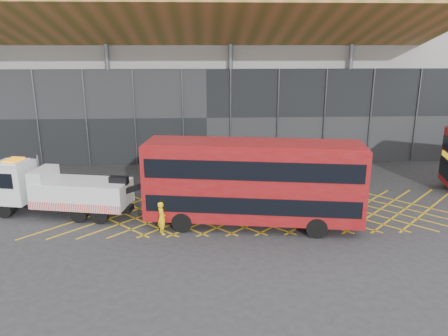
{
  "coord_description": "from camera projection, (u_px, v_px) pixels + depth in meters",
  "views": [
    {
      "loc": [
        1.75,
        -25.18,
        10.06
      ],
      "look_at": [
        3.0,
        1.5,
        2.4
      ],
      "focal_mm": 35.0,
      "sensor_mm": 36.0,
      "label": 1
    }
  ],
  "objects": [
    {
      "name": "recovery_truck",
      "position": [
        56.0,
        189.0,
        26.21
      ],
      "size": [
        9.95,
        3.95,
        3.45
      ],
      "rotation": [
        0.0,
        0.0,
        -0.19
      ],
      "color": "black",
      "rests_on": "ground_plane"
    },
    {
      "name": "bus_towed",
      "position": [
        253.0,
        180.0,
        24.24
      ],
      "size": [
        12.3,
        4.54,
        4.89
      ],
      "rotation": [
        0.0,
        0.0,
        -0.15
      ],
      "color": "maroon",
      "rests_on": "ground_plane"
    },
    {
      "name": "construction_building",
      "position": [
        205.0,
        55.0,
        42.15
      ],
      "size": [
        55.0,
        23.97,
        18.0
      ],
      "color": "#989893",
      "rests_on": "ground_plane"
    },
    {
      "name": "worker",
      "position": [
        162.0,
        218.0,
        23.68
      ],
      "size": [
        0.68,
        0.79,
        1.84
      ],
      "primitive_type": "imported",
      "rotation": [
        0.0,
        0.0,
        2.0
      ],
      "color": "yellow",
      "rests_on": "ground_plane"
    },
    {
      "name": "ground_plane",
      "position": [
        177.0,
        213.0,
        26.87
      ],
      "size": [
        120.0,
        120.0,
        0.0
      ],
      "primitive_type": "plane",
      "color": "#2B2A2D"
    },
    {
      "name": "road_markings",
      "position": [
        267.0,
        211.0,
        27.12
      ],
      "size": [
        27.96,
        7.16,
        0.01
      ],
      "color": "gold",
      "rests_on": "ground_plane"
    }
  ]
}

